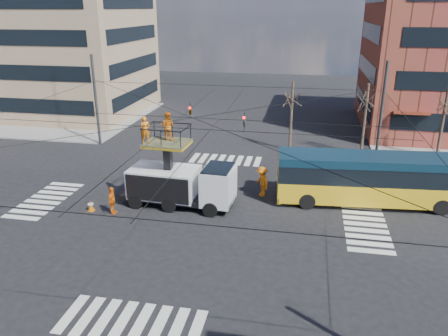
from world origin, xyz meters
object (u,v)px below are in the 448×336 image
at_px(utility_truck, 181,176).
at_px(city_bus, 376,178).
at_px(flagger, 262,182).
at_px(traffic_cone, 91,206).
at_px(worker_ground, 112,201).

bearing_deg(utility_truck, city_bus, 14.65).
height_order(utility_truck, flagger, utility_truck).
bearing_deg(traffic_cone, utility_truck, 20.04).
relative_size(city_bus, worker_ground, 7.30).
xyz_separation_m(utility_truck, flagger, (4.79, 2.34, -0.96)).
relative_size(utility_truck, traffic_cone, 10.28).
height_order(utility_truck, traffic_cone, utility_truck).
xyz_separation_m(worker_ground, flagger, (8.53, 4.34, 0.17)).
xyz_separation_m(city_bus, flagger, (-7.11, -0.12, -0.71)).
distance_m(utility_truck, worker_ground, 4.38).
bearing_deg(utility_truck, worker_ground, -148.83).
bearing_deg(flagger, traffic_cone, -104.31).
bearing_deg(flagger, city_bus, 53.71).
xyz_separation_m(utility_truck, city_bus, (11.90, 2.46, -0.25)).
relative_size(city_bus, flagger, 6.11).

